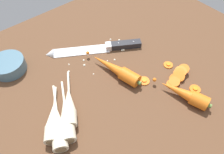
{
  "coord_description": "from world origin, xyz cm",
  "views": [
    {
      "loc": [
        -26.74,
        -34.22,
        54.38
      ],
      "look_at": [
        0.0,
        -2.0,
        1.5
      ],
      "focal_mm": 33.91,
      "sensor_mm": 36.0,
      "label": 1
    }
  ],
  "objects": [
    {
      "name": "parsnip_mid_left",
      "position": [
        -21.99,
        -5.79,
        1.98
      ],
      "size": [
        10.77,
        20.06,
        4.0
      ],
      "color": "beige",
      "rests_on": "ground_plane"
    },
    {
      "name": "whole_carrot",
      "position": [
        2.76,
        -0.95,
        2.1
      ],
      "size": [
        8.05,
        22.06,
        4.2
      ],
      "color": "orange",
      "rests_on": "ground_plane"
    },
    {
      "name": "whole_carrot_second",
      "position": [
        12.29,
        -21.3,
        2.1
      ],
      "size": [
        8.33,
        17.77,
        4.2
      ],
      "color": "orange",
      "rests_on": "ground_plane"
    },
    {
      "name": "carrot_slice_stray_near",
      "position": [
        18.87,
        -9.44,
        0.36
      ],
      "size": [
        3.17,
        3.17,
        0.7
      ],
      "color": "orange",
      "rests_on": "ground_plane"
    },
    {
      "name": "parsnip_back",
      "position": [
        -16.41,
        -2.58,
        1.98
      ],
      "size": [
        11.86,
        18.02,
        4.0
      ],
      "color": "beige",
      "rests_on": "ground_plane"
    },
    {
      "name": "carrot_slice_stray_far",
      "position": [
        17.56,
        -21.54,
        0.36
      ],
      "size": [
        3.42,
        3.42,
        0.7
      ],
      "color": "orange",
      "rests_on": "ground_plane"
    },
    {
      "name": "parsnip_front",
      "position": [
        -19.2,
        -5.47,
        1.98
      ],
      "size": [
        10.85,
        19.21,
        4.0
      ],
      "color": "beige",
      "rests_on": "ground_plane"
    },
    {
      "name": "carrot_slice_stack",
      "position": [
        16.71,
        -15.11,
        1.09
      ],
      "size": [
        10.15,
        4.93,
        3.28
      ],
      "color": "orange",
      "rests_on": "ground_plane"
    },
    {
      "name": "carrot_slice_stray_mid",
      "position": [
        7.62,
        -9.03,
        0.36
      ],
      "size": [
        3.54,
        3.54,
        0.7
      ],
      "color": "orange",
      "rests_on": "ground_plane"
    },
    {
      "name": "parsnip_mid_right",
      "position": [
        -22.48,
        -3.95,
        1.98
      ],
      "size": [
        11.75,
        16.36,
        4.0
      ],
      "color": "beige",
      "rests_on": "ground_plane"
    },
    {
      "name": "mince_crumbs",
      "position": [
        3.56,
        9.35,
        0.39
      ],
      "size": [
        24.15,
        10.18,
        0.89
      ],
      "color": "silver",
      "rests_on": "ground_plane"
    },
    {
      "name": "prep_bowl",
      "position": [
        -23.51,
        23.38,
        2.15
      ],
      "size": [
        11.0,
        11.0,
        4.0
      ],
      "color": "slate",
      "rests_on": "ground_plane"
    },
    {
      "name": "ground_plane",
      "position": [
        0.0,
        0.0,
        -2.0
      ],
      "size": [
        120.0,
        90.0,
        4.0
      ],
      "primitive_type": "cube",
      "color": "brown"
    },
    {
      "name": "chefs_knife",
      "position": [
        3.31,
        13.03,
        0.65
      ],
      "size": [
        31.4,
        20.92,
        4.18
      ],
      "color": "silver",
      "rests_on": "ground_plane"
    }
  ]
}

